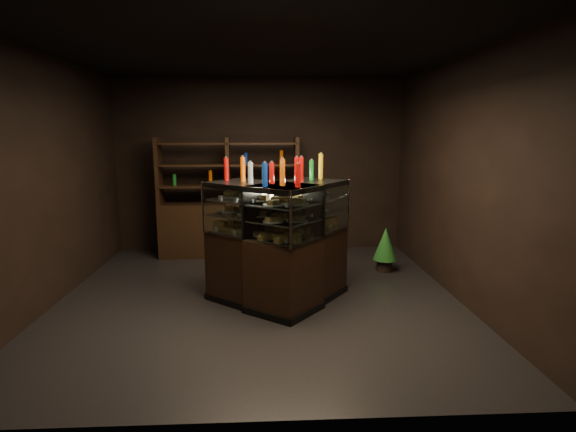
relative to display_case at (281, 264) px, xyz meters
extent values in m
plane|color=black|center=(-0.27, 0.17, -0.50)|extent=(5.00, 5.00, 0.00)
cube|color=black|center=(-0.27, 2.67, 1.00)|extent=(5.00, 0.02, 3.00)
cube|color=black|center=(-0.27, -2.33, 1.00)|extent=(5.00, 0.02, 3.00)
cube|color=black|center=(2.23, 0.17, 1.00)|extent=(0.02, 5.00, 3.00)
cube|color=black|center=(-2.77, 0.17, 1.00)|extent=(0.02, 5.00, 3.00)
cube|color=black|center=(-0.27, 0.17, 2.50)|extent=(5.00, 5.00, 0.02)
cube|color=black|center=(0.22, 0.03, -0.06)|extent=(1.34, 1.47, 0.87)
cube|color=black|center=(0.22, 0.03, -0.46)|extent=(1.38, 1.51, 0.08)
cube|color=black|center=(0.22, 0.03, 0.96)|extent=(1.34, 1.47, 0.06)
cube|color=silver|center=(0.22, 0.03, 0.38)|extent=(1.26, 1.39, 0.02)
cube|color=silver|center=(0.22, 0.03, 0.59)|extent=(1.26, 1.39, 0.02)
cube|color=silver|center=(0.22, 0.03, 0.77)|extent=(1.26, 1.39, 0.02)
cube|color=white|center=(0.49, -0.18, 0.68)|extent=(0.81, 1.07, 0.62)
cylinder|color=silver|center=(0.88, 0.36, 0.68)|extent=(0.03, 0.03, 0.64)
cylinder|color=silver|center=(0.08, -0.71, 0.68)|extent=(0.03, 0.03, 0.64)
cube|color=black|center=(-0.22, -0.02, -0.06)|extent=(1.45, 1.37, 0.87)
cube|color=black|center=(-0.22, -0.02, -0.46)|extent=(1.49, 1.41, 0.08)
cube|color=black|center=(-0.22, -0.02, 0.96)|extent=(1.45, 1.37, 0.06)
cube|color=silver|center=(-0.22, -0.02, 0.38)|extent=(1.37, 1.29, 0.02)
cube|color=silver|center=(-0.22, -0.02, 0.59)|extent=(1.37, 1.29, 0.02)
cube|color=silver|center=(-0.22, -0.02, 0.77)|extent=(1.37, 1.29, 0.02)
cube|color=white|center=(-0.44, -0.28, 0.68)|extent=(1.03, 0.86, 0.62)
cylinder|color=silver|center=(0.08, -0.71, 0.68)|extent=(0.03, 0.03, 0.64)
cylinder|color=silver|center=(-0.94, 0.15, 0.68)|extent=(0.03, 0.03, 0.64)
cube|color=#C38746|center=(-0.10, -0.44, 0.42)|extent=(0.18, 0.20, 0.06)
cube|color=#C38746|center=(0.00, -0.31, 0.42)|extent=(0.18, 0.20, 0.06)
cube|color=#C38746|center=(0.10, -0.19, 0.42)|extent=(0.18, 0.20, 0.06)
cube|color=#C38746|center=(0.19, -0.06, 0.42)|extent=(0.18, 0.20, 0.06)
cube|color=#C38746|center=(0.29, 0.07, 0.42)|extent=(0.18, 0.20, 0.06)
cube|color=#C38746|center=(0.39, 0.20, 0.42)|extent=(0.18, 0.20, 0.06)
cube|color=#C38746|center=(0.48, 0.32, 0.42)|extent=(0.18, 0.20, 0.06)
cube|color=#C38746|center=(0.58, 0.45, 0.42)|extent=(0.18, 0.20, 0.06)
cylinder|color=white|center=(-0.09, -0.38, 0.61)|extent=(0.24, 0.24, 0.02)
cube|color=#C38746|center=(-0.09, -0.38, 0.64)|extent=(0.17, 0.19, 0.05)
cylinder|color=white|center=(0.06, -0.18, 0.61)|extent=(0.24, 0.24, 0.02)
cube|color=#C38746|center=(0.06, -0.18, 0.64)|extent=(0.17, 0.19, 0.05)
cylinder|color=white|center=(0.22, 0.03, 0.61)|extent=(0.24, 0.24, 0.02)
cube|color=#C38746|center=(0.22, 0.03, 0.64)|extent=(0.17, 0.19, 0.05)
cylinder|color=white|center=(0.37, 0.23, 0.61)|extent=(0.24, 0.24, 0.02)
cube|color=#C38746|center=(0.37, 0.23, 0.64)|extent=(0.17, 0.19, 0.05)
cylinder|color=white|center=(0.52, 0.43, 0.61)|extent=(0.24, 0.24, 0.02)
cube|color=#C38746|center=(0.52, 0.43, 0.64)|extent=(0.17, 0.19, 0.05)
cylinder|color=white|center=(-0.09, -0.38, 0.79)|extent=(0.24, 0.24, 0.02)
cube|color=#C38746|center=(-0.09, -0.38, 0.82)|extent=(0.17, 0.19, 0.05)
cylinder|color=white|center=(0.06, -0.18, 0.79)|extent=(0.24, 0.24, 0.02)
cube|color=#C38746|center=(0.06, -0.18, 0.82)|extent=(0.17, 0.19, 0.05)
cylinder|color=white|center=(0.22, 0.03, 0.79)|extent=(0.24, 0.24, 0.02)
cube|color=#C38746|center=(0.22, 0.03, 0.82)|extent=(0.17, 0.19, 0.05)
cylinder|color=white|center=(0.37, 0.23, 0.79)|extent=(0.24, 0.24, 0.02)
cube|color=#C38746|center=(0.37, 0.23, 0.82)|extent=(0.17, 0.19, 0.05)
cylinder|color=white|center=(0.52, 0.43, 0.79)|extent=(0.24, 0.24, 0.02)
cube|color=#C38746|center=(0.52, 0.43, 0.82)|extent=(0.17, 0.19, 0.05)
cube|color=#C38746|center=(-0.67, 0.31, 0.42)|extent=(0.20, 0.18, 0.06)
cube|color=#C38746|center=(-0.54, 0.21, 0.42)|extent=(0.20, 0.18, 0.06)
cube|color=#C38746|center=(-0.42, 0.11, 0.42)|extent=(0.20, 0.18, 0.06)
cube|color=#C38746|center=(-0.30, 0.00, 0.42)|extent=(0.20, 0.18, 0.06)
cube|color=#C38746|center=(-0.18, -0.10, 0.42)|extent=(0.20, 0.18, 0.06)
cube|color=#C38746|center=(-0.05, -0.20, 0.42)|extent=(0.20, 0.18, 0.06)
cube|color=#C38746|center=(0.07, -0.31, 0.42)|extent=(0.20, 0.18, 0.06)
cube|color=#C38746|center=(0.19, -0.41, 0.42)|extent=(0.20, 0.18, 0.06)
cylinder|color=white|center=(-0.60, 0.30, 0.61)|extent=(0.24, 0.24, 0.02)
cube|color=#C38746|center=(-0.60, 0.30, 0.64)|extent=(0.18, 0.17, 0.05)
cylinder|color=white|center=(-0.41, 0.14, 0.61)|extent=(0.24, 0.24, 0.02)
cube|color=#C38746|center=(-0.41, 0.14, 0.64)|extent=(0.18, 0.17, 0.05)
cylinder|color=white|center=(-0.22, -0.02, 0.61)|extent=(0.24, 0.24, 0.02)
cube|color=#C38746|center=(-0.22, -0.02, 0.64)|extent=(0.18, 0.17, 0.05)
cylinder|color=white|center=(-0.02, -0.19, 0.61)|extent=(0.24, 0.24, 0.02)
cube|color=#C38746|center=(-0.02, -0.19, 0.64)|extent=(0.18, 0.17, 0.05)
cylinder|color=white|center=(0.17, -0.35, 0.61)|extent=(0.24, 0.24, 0.02)
cube|color=#C38746|center=(0.17, -0.35, 0.64)|extent=(0.18, 0.17, 0.05)
cylinder|color=white|center=(-0.60, 0.30, 0.79)|extent=(0.24, 0.24, 0.02)
cube|color=#C38746|center=(-0.60, 0.30, 0.82)|extent=(0.18, 0.17, 0.05)
cylinder|color=white|center=(-0.41, 0.14, 0.79)|extent=(0.24, 0.24, 0.02)
cube|color=#C38746|center=(-0.41, 0.14, 0.82)|extent=(0.18, 0.17, 0.05)
cylinder|color=white|center=(-0.22, -0.02, 0.79)|extent=(0.24, 0.24, 0.02)
cube|color=#C38746|center=(-0.22, -0.02, 0.82)|extent=(0.18, 0.17, 0.05)
cylinder|color=white|center=(-0.02, -0.19, 0.79)|extent=(0.24, 0.24, 0.02)
cube|color=#C38746|center=(-0.02, -0.19, 0.82)|extent=(0.18, 0.17, 0.05)
cylinder|color=white|center=(0.17, -0.35, 0.79)|extent=(0.24, 0.24, 0.02)
cube|color=#C38746|center=(0.17, -0.35, 0.82)|extent=(0.18, 0.17, 0.05)
cylinder|color=silver|center=(-0.12, -0.42, 1.13)|extent=(0.06, 0.06, 0.28)
cylinder|color=silver|center=(-0.12, -0.42, 1.28)|extent=(0.03, 0.03, 0.02)
cylinder|color=#147223|center=(0.01, -0.24, 1.13)|extent=(0.06, 0.06, 0.28)
cylinder|color=silver|center=(0.01, -0.24, 1.28)|extent=(0.03, 0.03, 0.02)
cylinder|color=#0F38B2|center=(0.15, -0.06, 1.13)|extent=(0.06, 0.06, 0.28)
cylinder|color=silver|center=(0.15, -0.06, 1.28)|extent=(0.03, 0.03, 0.02)
cylinder|color=black|center=(0.28, 0.12, 1.13)|extent=(0.06, 0.06, 0.28)
cylinder|color=silver|center=(0.28, 0.12, 1.28)|extent=(0.03, 0.03, 0.02)
cylinder|color=#B20C0A|center=(0.42, 0.29, 1.13)|extent=(0.06, 0.06, 0.28)
cylinder|color=silver|center=(0.42, 0.29, 1.28)|extent=(0.03, 0.03, 0.02)
cylinder|color=yellow|center=(0.55, 0.47, 1.13)|extent=(0.06, 0.06, 0.28)
cylinder|color=silver|center=(0.55, 0.47, 1.28)|extent=(0.03, 0.03, 0.02)
cylinder|color=silver|center=(-0.65, 0.34, 1.13)|extent=(0.06, 0.06, 0.28)
cylinder|color=silver|center=(-0.65, 0.34, 1.28)|extent=(0.03, 0.03, 0.02)
cylinder|color=#147223|center=(-0.47, 0.19, 1.13)|extent=(0.06, 0.06, 0.28)
cylinder|color=silver|center=(-0.47, 0.19, 1.28)|extent=(0.03, 0.03, 0.02)
cylinder|color=#0F38B2|center=(-0.30, 0.05, 1.13)|extent=(0.06, 0.06, 0.28)
cylinder|color=silver|center=(-0.30, 0.05, 1.28)|extent=(0.03, 0.03, 0.02)
cylinder|color=black|center=(-0.13, -0.09, 1.13)|extent=(0.06, 0.06, 0.28)
cylinder|color=silver|center=(-0.13, -0.09, 1.28)|extent=(0.03, 0.03, 0.02)
cylinder|color=#B20C0A|center=(0.04, -0.24, 1.13)|extent=(0.06, 0.06, 0.28)
cylinder|color=silver|center=(0.04, -0.24, 1.28)|extent=(0.03, 0.03, 0.02)
cylinder|color=yellow|center=(0.21, -0.38, 1.13)|extent=(0.06, 0.06, 0.28)
cylinder|color=silver|center=(0.21, -0.38, 1.28)|extent=(0.03, 0.03, 0.02)
cylinder|color=black|center=(1.62, 1.22, -0.41)|extent=(0.24, 0.24, 0.18)
cone|color=#1C621E|center=(1.62, 1.22, -0.07)|extent=(0.36, 0.36, 0.49)
cone|color=#1C621E|center=(1.62, 1.22, 0.09)|extent=(0.28, 0.28, 0.35)
cube|color=black|center=(-0.79, 2.22, -0.05)|extent=(2.34, 0.46, 0.90)
cube|color=black|center=(-1.93, 2.20, 0.95)|extent=(0.07, 0.38, 1.10)
cube|color=black|center=(-0.79, 2.22, 0.95)|extent=(0.07, 0.38, 1.10)
cube|color=black|center=(0.35, 2.24, 0.95)|extent=(0.07, 0.38, 1.10)
cube|color=black|center=(-0.79, 2.22, 0.70)|extent=(2.29, 0.42, 0.03)
cube|color=black|center=(-0.79, 2.22, 1.05)|extent=(2.29, 0.42, 0.03)
cube|color=black|center=(-0.79, 2.22, 1.40)|extent=(2.29, 0.42, 0.03)
cylinder|color=silver|center=(-1.68, 2.20, 0.83)|extent=(0.06, 0.06, 0.22)
cylinder|color=#147223|center=(-1.09, 2.22, 0.83)|extent=(0.06, 0.06, 0.22)
cylinder|color=#0F38B2|center=(-0.50, 2.23, 0.83)|extent=(0.06, 0.06, 0.22)
cylinder|color=black|center=(0.09, 2.24, 0.83)|extent=(0.06, 0.06, 0.22)
camera|label=1|loc=(-0.18, -5.28, 1.57)|focal=28.00mm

